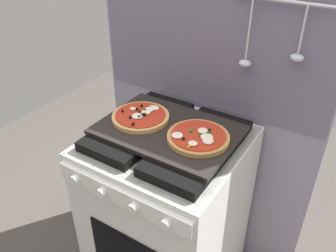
{
  "coord_description": "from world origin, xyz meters",
  "views": [
    {
      "loc": [
        0.61,
        -0.98,
        1.66
      ],
      "look_at": [
        0.0,
        0.0,
        0.93
      ],
      "focal_mm": 37.14,
      "sensor_mm": 36.0,
      "label": 1
    }
  ],
  "objects_px": {
    "stove": "(168,212)",
    "pizza_left": "(140,117)",
    "pizza_right": "(198,137)",
    "baking_tray": "(168,130)"
  },
  "relations": [
    {
      "from": "stove",
      "to": "pizza_left",
      "type": "bearing_deg",
      "value": -179.61
    },
    {
      "from": "pizza_left",
      "to": "pizza_right",
      "type": "relative_size",
      "value": 1.0
    },
    {
      "from": "stove",
      "to": "pizza_left",
      "type": "xyz_separation_m",
      "value": [
        -0.13,
        -0.0,
        0.48
      ]
    },
    {
      "from": "stove",
      "to": "baking_tray",
      "type": "height_order",
      "value": "baking_tray"
    },
    {
      "from": "stove",
      "to": "baking_tray",
      "type": "relative_size",
      "value": 1.67
    },
    {
      "from": "stove",
      "to": "pizza_left",
      "type": "relative_size",
      "value": 3.81
    },
    {
      "from": "pizza_left",
      "to": "stove",
      "type": "bearing_deg",
      "value": 0.39
    },
    {
      "from": "stove",
      "to": "pizza_right",
      "type": "relative_size",
      "value": 3.81
    },
    {
      "from": "baking_tray",
      "to": "pizza_left",
      "type": "xyz_separation_m",
      "value": [
        -0.13,
        -0.0,
        0.02
      ]
    },
    {
      "from": "pizza_left",
      "to": "pizza_right",
      "type": "bearing_deg",
      "value": -1.05
    }
  ]
}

